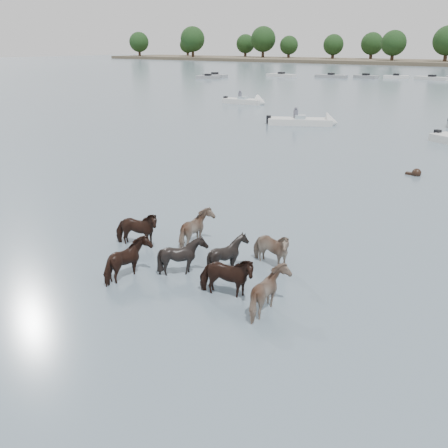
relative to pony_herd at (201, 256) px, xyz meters
The scene contains 7 objects.
ground 1.22m from the pony_herd, 92.86° to the right, with size 400.00×400.00×0.00m, color #495C6A.
shoreline 164.54m from the pony_herd, 115.20° to the left, with size 160.00×30.00×1.00m, color #4C4233.
pony_herd is the anchor object (origin of this frame).
swimming_pony 14.25m from the pony_herd, 81.75° to the left, with size 0.72×0.44×0.44m.
motorboat_a 26.56m from the pony_herd, 109.28° to the left, with size 5.45×3.87×1.92m.
motorboat_f 39.31m from the pony_herd, 120.43° to the left, with size 4.85×2.20×1.92m.
treeline 166.37m from the pony_herd, 116.43° to the left, with size 150.93×23.50×11.83m.
Camera 1 is at (7.48, -8.33, 5.93)m, focal length 38.57 mm.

